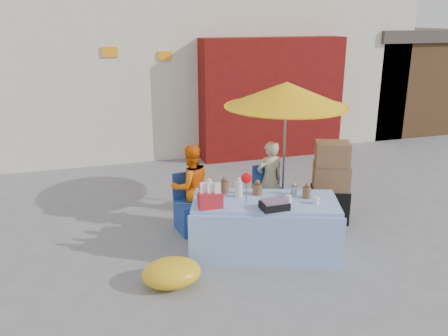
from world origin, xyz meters
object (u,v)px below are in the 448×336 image
object	(u,v)px
chair_left	(194,214)
chair_right	(272,204)
vendor_beige	(269,180)
umbrella	(286,95)
market_table	(264,225)
vendor_orange	(191,187)
box_stack	(331,185)

from	to	relation	value
chair_left	chair_right	size ratio (longest dim) A/B	1.00
chair_right	vendor_beige	bearing A→B (deg)	81.10
chair_right	umbrella	bearing A→B (deg)	35.29
market_table	chair_right	bearing A→B (deg)	80.89
chair_left	vendor_beige	xyz separation A→B (m)	(1.25, 0.13, 0.36)
vendor_orange	box_stack	size ratio (longest dim) A/B	1.01
chair_right	umbrella	distance (m)	1.69
chair_right	vendor_beige	distance (m)	0.38
umbrella	box_stack	world-z (taller)	umbrella
umbrella	market_table	bearing A→B (deg)	-123.92
market_table	box_stack	xyz separation A→B (m)	(1.36, 0.67, 0.20)
chair_right	vendor_beige	xyz separation A→B (m)	(0.00, 0.13, 0.36)
umbrella	box_stack	size ratio (longest dim) A/B	1.67
market_table	vendor_beige	bearing A→B (deg)	83.93
chair_right	box_stack	size ratio (longest dim) A/B	0.68
vendor_beige	box_stack	size ratio (longest dim) A/B	0.98
vendor_orange	vendor_beige	size ratio (longest dim) A/B	1.04
chair_right	umbrella	world-z (taller)	umbrella
chair_left	box_stack	size ratio (longest dim) A/B	0.68
box_stack	market_table	bearing A→B (deg)	-153.82
chair_right	vendor_orange	world-z (taller)	vendor_orange
chair_left	vendor_orange	world-z (taller)	vendor_orange
box_stack	umbrella	bearing A→B (deg)	134.25
vendor_orange	chair_right	bearing A→B (deg)	165.88
chair_left	box_stack	xyz separation A→B (m)	(2.09, -0.27, 0.32)
vendor_orange	umbrella	xyz separation A→B (m)	(1.55, 0.15, 1.26)
vendor_orange	umbrella	bearing A→B (deg)	177.56
chair_right	vendor_beige	size ratio (longest dim) A/B	0.69
market_table	box_stack	distance (m)	1.53
market_table	vendor_beige	xyz separation A→B (m)	(0.52, 1.07, 0.23)
chair_left	chair_right	xyz separation A→B (m)	(1.25, 0.00, 0.00)
chair_left	box_stack	bearing A→B (deg)	-15.31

